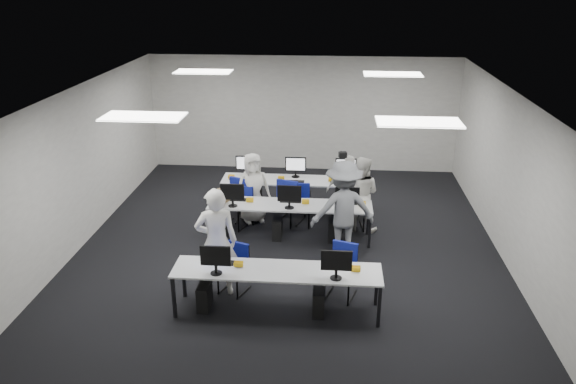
# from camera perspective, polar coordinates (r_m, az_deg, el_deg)

# --- Properties ---
(room) EXTENTS (9.00, 9.02, 3.00)m
(room) POSITION_cam_1_polar(r_m,az_deg,el_deg) (10.51, 0.13, 2.19)
(room) COLOR black
(room) RESTS_ON ground
(ceiling_panels) EXTENTS (5.20, 4.60, 0.02)m
(ceiling_panels) POSITION_cam_1_polar(r_m,az_deg,el_deg) (10.12, 0.14, 10.15)
(ceiling_panels) COLOR white
(ceiling_panels) RESTS_ON room
(desk_front) EXTENTS (3.20, 0.70, 0.73)m
(desk_front) POSITION_cam_1_polar(r_m,az_deg,el_deg) (8.67, -1.14, -8.21)
(desk_front) COLOR silver
(desk_front) RESTS_ON ground
(desk_mid) EXTENTS (3.20, 0.70, 0.73)m
(desk_mid) POSITION_cam_1_polar(r_m,az_deg,el_deg) (10.99, 0.21, -1.50)
(desk_mid) COLOR silver
(desk_mid) RESTS_ON ground
(desk_back) EXTENTS (3.20, 0.70, 0.73)m
(desk_back) POSITION_cam_1_polar(r_m,az_deg,el_deg) (12.29, 0.72, 1.04)
(desk_back) COLOR silver
(desk_back) RESTS_ON ground
(equipment_front) EXTENTS (2.51, 0.41, 1.19)m
(equipment_front) POSITION_cam_1_polar(r_m,az_deg,el_deg) (8.83, -2.39, -10.03)
(equipment_front) COLOR #0C1A9D
(equipment_front) RESTS_ON desk_front
(equipment_mid) EXTENTS (2.91, 0.41, 1.19)m
(equipment_mid) POSITION_cam_1_polar(r_m,az_deg,el_deg) (11.12, -0.78, -3.04)
(equipment_mid) COLOR white
(equipment_mid) RESTS_ON desk_mid
(equipment_back) EXTENTS (2.91, 0.41, 1.19)m
(equipment_back) POSITION_cam_1_polar(r_m,az_deg,el_deg) (12.41, 1.60, -0.35)
(equipment_back) COLOR white
(equipment_back) RESTS_ON desk_back
(chair_0) EXTENTS (0.53, 0.55, 0.82)m
(chair_0) POSITION_cam_1_polar(r_m,az_deg,el_deg) (9.44, -5.49, -8.58)
(chair_0) COLOR navy
(chair_0) RESTS_ON ground
(chair_1) EXTENTS (0.57, 0.59, 0.90)m
(chair_1) POSITION_cam_1_polar(r_m,az_deg,el_deg) (9.28, 5.39, -8.97)
(chair_1) COLOR navy
(chair_1) RESTS_ON ground
(chair_2) EXTENTS (0.64, 0.67, 0.99)m
(chair_2) POSITION_cam_1_polar(r_m,az_deg,el_deg) (11.74, -5.35, -2.00)
(chair_2) COLOR navy
(chair_2) RESTS_ON ground
(chair_3) EXTENTS (0.44, 0.48, 0.86)m
(chair_3) POSITION_cam_1_polar(r_m,az_deg,el_deg) (11.75, 1.21, -2.10)
(chair_3) COLOR navy
(chair_3) RESTS_ON ground
(chair_4) EXTENTS (0.54, 0.57, 0.98)m
(chair_4) POSITION_cam_1_polar(r_m,az_deg,el_deg) (11.70, 6.48, -2.16)
(chair_4) COLOR navy
(chair_4) RESTS_ON ground
(chair_5) EXTENTS (0.45, 0.48, 0.86)m
(chair_5) POSITION_cam_1_polar(r_m,az_deg,el_deg) (11.95, -4.28, -1.74)
(chair_5) COLOR navy
(chair_5) RESTS_ON ground
(chair_6) EXTENTS (0.62, 0.65, 0.99)m
(chair_6) POSITION_cam_1_polar(r_m,az_deg,el_deg) (11.91, 0.31, -1.55)
(chair_6) COLOR navy
(chair_6) RESTS_ON ground
(chair_7) EXTENTS (0.56, 0.59, 0.95)m
(chair_7) POSITION_cam_1_polar(r_m,az_deg,el_deg) (11.82, 5.77, -1.91)
(chair_7) COLOR navy
(chair_7) RESTS_ON ground
(handbag) EXTENTS (0.41, 0.28, 0.31)m
(handbag) POSITION_cam_1_polar(r_m,az_deg,el_deg) (11.06, -6.70, -0.36)
(handbag) COLOR tan
(handbag) RESTS_ON desk_mid
(student_0) EXTENTS (0.76, 0.58, 1.85)m
(student_0) POSITION_cam_1_polar(r_m,az_deg,el_deg) (9.11, -7.27, -5.09)
(student_0) COLOR silver
(student_0) RESTS_ON ground
(student_1) EXTENTS (0.90, 0.78, 1.56)m
(student_1) POSITION_cam_1_polar(r_m,az_deg,el_deg) (11.44, 7.39, -0.19)
(student_1) COLOR silver
(student_1) RESTS_ON ground
(student_2) EXTENTS (0.86, 0.73, 1.50)m
(student_2) POSITION_cam_1_polar(r_m,az_deg,el_deg) (11.76, -3.57, 0.41)
(student_2) COLOR silver
(student_2) RESTS_ON ground
(student_3) EXTENTS (0.91, 0.44, 1.51)m
(student_3) POSITION_cam_1_polar(r_m,az_deg,el_deg) (11.66, 6.08, 0.16)
(student_3) COLOR silver
(student_3) RESTS_ON ground
(photographer) EXTENTS (1.32, 0.94, 1.85)m
(photographer) POSITION_cam_1_polar(r_m,az_deg,el_deg) (10.32, 5.63, -1.73)
(photographer) COLOR slate
(photographer) RESTS_ON ground
(dslr_camera) EXTENTS (0.18, 0.21, 0.10)m
(dslr_camera) POSITION_cam_1_polar(r_m,az_deg,el_deg) (10.14, 5.58, 3.79)
(dslr_camera) COLOR black
(dslr_camera) RESTS_ON photographer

